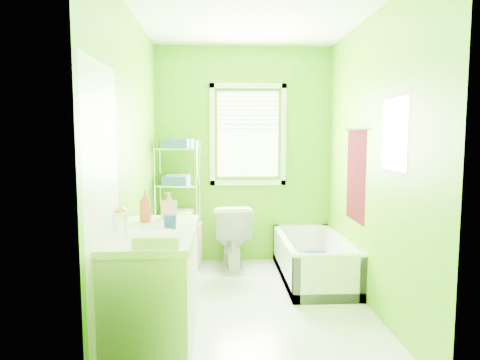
{
  "coord_description": "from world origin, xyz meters",
  "views": [
    {
      "loc": [
        -0.29,
        -3.74,
        1.54
      ],
      "look_at": [
        -0.1,
        0.25,
        1.12
      ],
      "focal_mm": 32.0,
      "sensor_mm": 36.0,
      "label": 1
    }
  ],
  "objects_px": {
    "vanity": "(155,285)",
    "wire_shelf_unit": "(179,190)",
    "toilet": "(232,236)",
    "bathtub": "(313,265)"
  },
  "relations": [
    {
      "from": "vanity",
      "to": "wire_shelf_unit",
      "type": "relative_size",
      "value": 0.77
    },
    {
      "from": "toilet",
      "to": "bathtub",
      "type": "bearing_deg",
      "value": 150.4
    },
    {
      "from": "toilet",
      "to": "wire_shelf_unit",
      "type": "xyz_separation_m",
      "value": [
        -0.6,
        0.03,
        0.53
      ]
    },
    {
      "from": "bathtub",
      "to": "wire_shelf_unit",
      "type": "bearing_deg",
      "value": 162.29
    },
    {
      "from": "bathtub",
      "to": "vanity",
      "type": "height_order",
      "value": "vanity"
    },
    {
      "from": "bathtub",
      "to": "vanity",
      "type": "xyz_separation_m",
      "value": [
        -1.48,
        -1.41,
        0.31
      ]
    },
    {
      "from": "bathtub",
      "to": "wire_shelf_unit",
      "type": "height_order",
      "value": "wire_shelf_unit"
    },
    {
      "from": "bathtub",
      "to": "vanity",
      "type": "bearing_deg",
      "value": -136.41
    },
    {
      "from": "toilet",
      "to": "wire_shelf_unit",
      "type": "distance_m",
      "value": 0.8
    },
    {
      "from": "toilet",
      "to": "vanity",
      "type": "xyz_separation_m",
      "value": [
        -0.61,
        -1.85,
        0.08
      ]
    }
  ]
}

